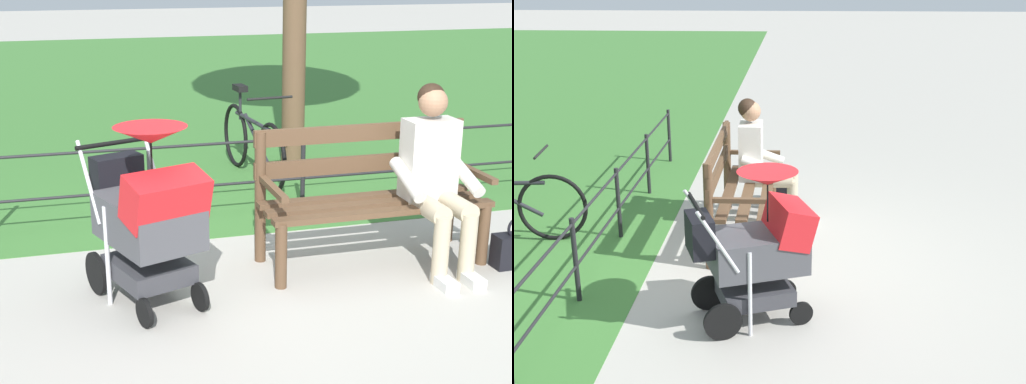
{
  "view_description": "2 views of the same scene",
  "coord_description": "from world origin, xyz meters",
  "views": [
    {
      "loc": [
        1.36,
        4.5,
        2.07
      ],
      "look_at": [
        0.15,
        0.14,
        0.66
      ],
      "focal_mm": 52.11,
      "sensor_mm": 36.0,
      "label": 1
    },
    {
      "loc": [
        5.4,
        0.5,
        2.58
      ],
      "look_at": [
        0.09,
        0.25,
        0.74
      ],
      "focal_mm": 47.9,
      "sensor_mm": 36.0,
      "label": 2
    }
  ],
  "objects": [
    {
      "name": "park_fence",
      "position": [
        -0.0,
        -1.24,
        0.42
      ],
      "size": [
        6.53,
        0.04,
        0.7
      ],
      "color": "black",
      "rests_on": "ground"
    },
    {
      "name": "person_on_bench",
      "position": [
        -1.15,
        0.11,
        0.68
      ],
      "size": [
        0.53,
        0.74,
        1.28
      ],
      "color": "tan",
      "rests_on": "ground"
    },
    {
      "name": "stroller",
      "position": [
        0.85,
        0.2,
        0.59
      ],
      "size": [
        0.76,
        0.99,
        1.15
      ],
      "color": "black",
      "rests_on": "ground"
    },
    {
      "name": "ground_plane",
      "position": [
        0.0,
        0.0,
        0.0
      ],
      "size": [
        60.0,
        60.0,
        0.0
      ],
      "primitive_type": "plane",
      "color": "#ADA89E"
    },
    {
      "name": "park_bench",
      "position": [
        -0.76,
        -0.12,
        0.53
      ],
      "size": [
        1.6,
        0.6,
        0.96
      ],
      "color": "brown",
      "rests_on": "ground"
    },
    {
      "name": "handbag",
      "position": [
        -1.71,
        0.3,
        0.13
      ],
      "size": [
        0.32,
        0.14,
        0.37
      ],
      "color": "black",
      "rests_on": "ground"
    }
  ]
}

